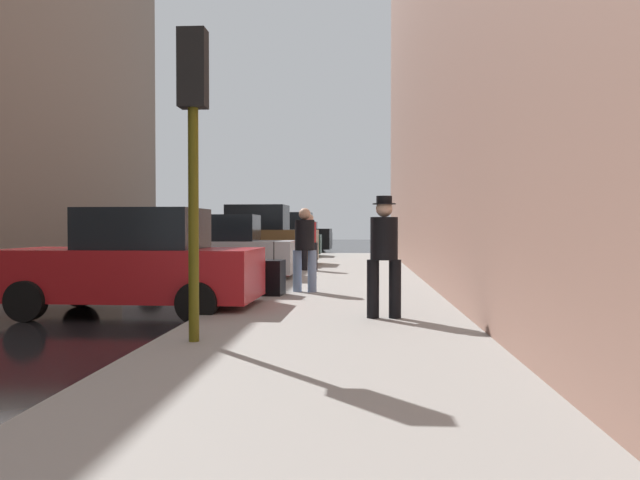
% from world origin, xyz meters
% --- Properties ---
extents(ground_plane, '(120.00, 120.00, 0.00)m').
position_xyz_m(ground_plane, '(0.00, 0.00, 0.00)').
color(ground_plane, black).
extents(sidewalk, '(4.00, 40.00, 0.15)m').
position_xyz_m(sidewalk, '(6.00, 0.00, 0.07)').
color(sidewalk, gray).
rests_on(sidewalk, ground_plane).
extents(parked_red_hatchback, '(4.24, 2.14, 1.79)m').
position_xyz_m(parked_red_hatchback, '(2.65, -1.12, 0.85)').
color(parked_red_hatchback, '#B2191E').
rests_on(parked_red_hatchback, ground_plane).
extents(parked_silver_sedan, '(4.24, 2.14, 1.79)m').
position_xyz_m(parked_silver_sedan, '(2.65, 4.71, 0.85)').
color(parked_silver_sedan, '#B7BABF').
rests_on(parked_silver_sedan, ground_plane).
extents(parked_bronze_suv, '(4.67, 2.20, 2.25)m').
position_xyz_m(parked_bronze_suv, '(2.65, 10.68, 1.03)').
color(parked_bronze_suv, brown).
rests_on(parked_bronze_suv, ground_plane).
extents(parked_dark_green_sedan, '(4.23, 2.11, 1.79)m').
position_xyz_m(parked_dark_green_sedan, '(2.65, 16.66, 0.85)').
color(parked_dark_green_sedan, '#193828').
rests_on(parked_dark_green_sedan, ground_plane).
extents(parked_black_suv, '(4.65, 2.17, 2.25)m').
position_xyz_m(parked_black_suv, '(2.65, 22.19, 1.03)').
color(parked_black_suv, black).
rests_on(parked_black_suv, ground_plane).
extents(parked_gray_coupe, '(4.24, 2.14, 1.79)m').
position_xyz_m(parked_gray_coupe, '(2.65, 27.61, 0.85)').
color(parked_gray_coupe, slate).
rests_on(parked_gray_coupe, ground_plane).
extents(fire_hydrant, '(0.42, 0.22, 0.70)m').
position_xyz_m(fire_hydrant, '(4.45, 5.29, 0.50)').
color(fire_hydrant, red).
rests_on(fire_hydrant, sidewalk).
extents(traffic_light, '(0.32, 0.32, 3.60)m').
position_xyz_m(traffic_light, '(4.50, -4.30, 2.76)').
color(traffic_light, '#514C0F').
rests_on(traffic_light, sidewalk).
extents(pedestrian_in_jeans, '(0.53, 0.48, 1.71)m').
position_xyz_m(pedestrian_in_jeans, '(5.31, 1.25, 1.10)').
color(pedestrian_in_jeans, '#728CB2').
rests_on(pedestrian_in_jeans, sidewalk).
extents(pedestrian_with_fedora, '(0.51, 0.42, 1.78)m').
position_xyz_m(pedestrian_with_fedora, '(6.78, -2.31, 1.14)').
color(pedestrian_with_fedora, black).
rests_on(pedestrian_with_fedora, sidewalk).
extents(pedestrian_in_red_jacket, '(0.53, 0.47, 1.71)m').
position_xyz_m(pedestrian_in_red_jacket, '(4.91, 7.47, 1.10)').
color(pedestrian_in_red_jacket, black).
rests_on(pedestrian_in_red_jacket, sidewalk).
extents(rolling_suitcase, '(0.40, 0.59, 1.04)m').
position_xyz_m(rolling_suitcase, '(4.76, 0.62, 0.49)').
color(rolling_suitcase, black).
rests_on(rolling_suitcase, sidewalk).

